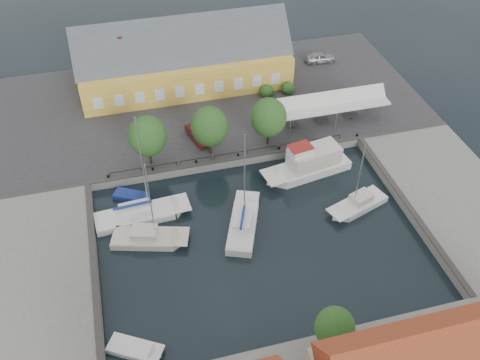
# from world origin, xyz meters

# --- Properties ---
(ground) EXTENTS (140.00, 140.00, 0.00)m
(ground) POSITION_xyz_m (0.00, 0.00, 0.00)
(ground) COLOR black
(ground) RESTS_ON ground
(north_quay) EXTENTS (56.00, 26.00, 1.00)m
(north_quay) POSITION_xyz_m (0.00, 23.00, 0.50)
(north_quay) COLOR #2D2D30
(north_quay) RESTS_ON ground
(west_quay) EXTENTS (12.00, 24.00, 1.00)m
(west_quay) POSITION_xyz_m (-22.00, -2.00, 0.50)
(west_quay) COLOR slate
(west_quay) RESTS_ON ground
(east_quay) EXTENTS (12.00, 24.00, 1.00)m
(east_quay) POSITION_xyz_m (22.00, -2.00, 0.50)
(east_quay) COLOR slate
(east_quay) RESTS_ON ground
(quay_edge_fittings) EXTENTS (56.00, 24.72, 0.40)m
(quay_edge_fittings) POSITION_xyz_m (0.02, 4.75, 1.06)
(quay_edge_fittings) COLOR #383533
(quay_edge_fittings) RESTS_ON north_quay
(warehouse) EXTENTS (28.56, 14.00, 9.55)m
(warehouse) POSITION_xyz_m (-2.60, 28.36, 4.43)
(warehouse) COLOR gold
(warehouse) RESTS_ON north_quay
(tent_canopy) EXTENTS (14.00, 4.00, 2.83)m
(tent_canopy) POSITION_xyz_m (14.00, 14.50, 3.68)
(tent_canopy) COLOR silver
(tent_canopy) RESTS_ON north_quay
(quay_trees) EXTENTS (18.20, 4.20, 6.30)m
(quay_trees) POSITION_xyz_m (-2.00, 12.00, 4.88)
(quay_trees) COLOR black
(quay_trees) RESTS_ON north_quay
(car_silver) EXTENTS (4.48, 2.03, 1.49)m
(car_silver) POSITION_xyz_m (18.28, 28.92, 1.75)
(car_silver) COLOR #A2A4AA
(car_silver) RESTS_ON north_quay
(car_red) EXTENTS (2.57, 4.66, 1.46)m
(car_red) POSITION_xyz_m (-2.91, 15.00, 1.73)
(car_red) COLOR #571416
(car_red) RESTS_ON north_quay
(center_sailboat) EXTENTS (5.56, 8.89, 11.96)m
(center_sailboat) POSITION_xyz_m (-1.14, 0.38, 0.36)
(center_sailboat) COLOR white
(center_sailboat) RESTS_ON ground
(trawler) EXTENTS (10.92, 4.89, 5.00)m
(trawler) POSITION_xyz_m (8.48, 6.98, 1.02)
(trawler) COLOR white
(trawler) RESTS_ON ground
(east_boat_b) EXTENTS (7.37, 4.49, 9.86)m
(east_boat_b) POSITION_xyz_m (11.61, 0.16, 0.26)
(east_boat_b) COLOR white
(east_boat_b) RESTS_ON ground
(west_boat_a) EXTENTS (10.29, 3.49, 13.17)m
(west_boat_a) POSITION_xyz_m (-11.25, 4.58, 0.27)
(west_boat_a) COLOR white
(west_boat_a) RESTS_ON ground
(west_boat_b) EXTENTS (8.13, 4.71, 10.71)m
(west_boat_b) POSITION_xyz_m (-10.86, 1.03, 0.26)
(west_boat_b) COLOR beige
(west_boat_b) RESTS_ON ground
(launch_sw) EXTENTS (4.96, 3.93, 0.98)m
(launch_sw) POSITION_xyz_m (-13.61, -10.93, 0.09)
(launch_sw) COLOR white
(launch_sw) RESTS_ON ground
(launch_nw) EXTENTS (4.17, 3.27, 0.88)m
(launch_nw) POSITION_xyz_m (-11.93, 7.91, 0.09)
(launch_nw) COLOR navy
(launch_nw) RESTS_ON ground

